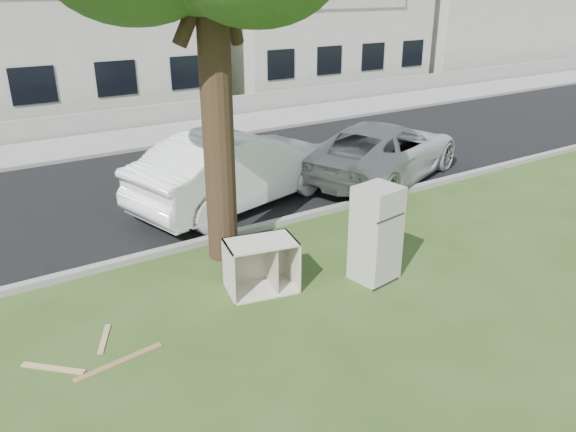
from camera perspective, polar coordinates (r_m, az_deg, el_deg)
ground at (r=9.31m, az=0.77°, el=-7.54°), size 120.00×120.00×0.00m
road at (r=14.25m, az=-12.75°, el=2.83°), size 120.00×7.00×0.01m
kerb_near at (r=11.21m, az=-6.20°, el=-2.24°), size 120.00×0.18×0.12m
kerb_far at (r=17.49m, az=-16.96°, el=6.03°), size 120.00×0.18×0.12m
sidewalk at (r=18.84m, az=-18.27°, el=7.03°), size 120.00×2.80×0.01m
low_wall at (r=20.28m, az=-19.64°, el=8.90°), size 120.00×0.15×0.70m
townhouse_center at (r=24.63m, az=-23.74°, el=18.53°), size 11.22×8.16×7.44m
townhouse_right at (r=29.31m, az=1.39°, el=20.04°), size 10.20×8.16×6.84m
filler_right at (r=39.27m, az=19.10°, el=19.19°), size 16.00×9.00×6.40m
fridge at (r=9.44m, az=8.93°, el=-1.79°), size 0.76×0.72×1.65m
cabinet at (r=9.14m, az=-2.75°, el=-5.08°), size 1.24×0.92×0.88m
plank_a at (r=8.03m, az=-16.75°, el=-14.01°), size 1.23×0.26×0.02m
plank_b at (r=8.20m, az=-22.75°, el=-14.07°), size 0.70×0.68×0.02m
plank_c at (r=8.55m, az=-18.17°, el=-11.76°), size 0.37×0.68×0.02m
car_center at (r=12.68m, az=-5.05°, el=4.89°), size 5.44×3.03×1.70m
car_right at (r=14.65m, az=9.61°, el=6.58°), size 5.75×4.12×1.45m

